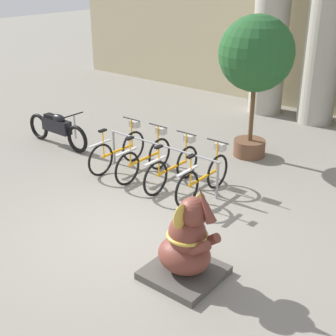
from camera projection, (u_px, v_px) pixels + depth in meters
ground_plane at (129, 233)px, 7.77m from camera, size 60.00×60.00×0.00m
column_left at (272, 20)px, 13.02m from camera, size 1.23×1.23×5.16m
column_middle at (326, 25)px, 12.12m from camera, size 1.23×1.23×5.16m
bike_rack at (161, 153)px, 9.44m from camera, size 2.82×0.05×0.77m
bicycle_0 at (119, 150)px, 10.07m from camera, size 0.48×1.70×1.01m
bicycle_1 at (145, 158)px, 9.66m from camera, size 0.48×1.70×1.01m
bicycle_2 at (173, 167)px, 9.24m from camera, size 0.48×1.70×1.01m
bicycle_3 at (204, 177)px, 8.82m from camera, size 0.48×1.70×1.01m
elephant_statue at (187, 246)px, 6.47m from camera, size 1.01×1.01×1.53m
motorcycle at (57, 128)px, 11.27m from camera, size 2.11×0.55×0.93m
potted_tree at (256, 58)px, 9.97m from camera, size 1.63×1.63×3.15m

